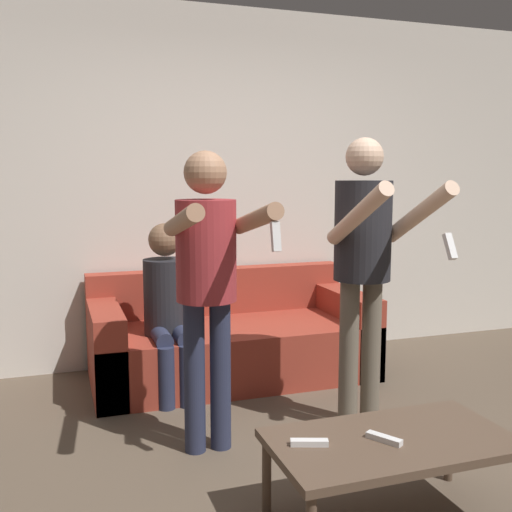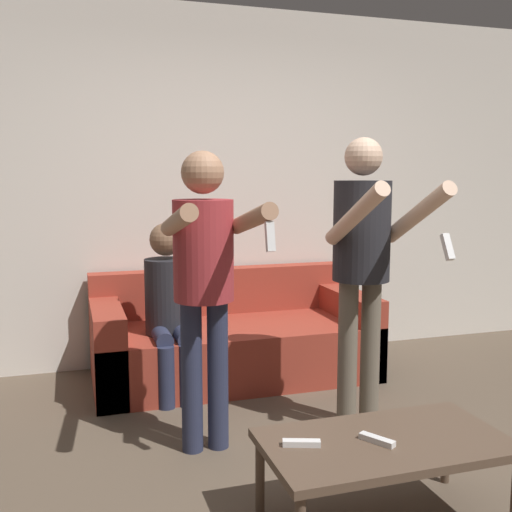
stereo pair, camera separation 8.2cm
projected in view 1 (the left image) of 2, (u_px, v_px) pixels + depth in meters
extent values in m
plane|color=brown|center=(343.00, 488.00, 2.78)|extent=(14.00, 14.00, 0.00)
cube|color=silver|center=(219.00, 187.00, 4.63)|extent=(6.40, 0.06, 2.70)
cube|color=#9E3828|center=(232.00, 350.00, 4.28)|extent=(1.96, 0.90, 0.39)
cube|color=#9E3828|center=(218.00, 290.00, 4.58)|extent=(1.96, 0.16, 0.35)
cube|color=#9E3828|center=(106.00, 349.00, 3.99)|extent=(0.20, 0.90, 0.58)
cube|color=#9E3828|center=(343.00, 328.00, 4.55)|extent=(0.20, 0.90, 0.58)
cylinder|color=#282D47|center=(195.00, 377.00, 3.10)|extent=(0.11, 0.11, 0.80)
cylinder|color=#282D47|center=(220.00, 374.00, 3.14)|extent=(0.11, 0.11, 0.80)
cylinder|color=#9E2D33|center=(206.00, 251.00, 3.03)|extent=(0.31, 0.31, 0.51)
sphere|color=#A87A5B|center=(205.00, 172.00, 2.98)|extent=(0.22, 0.22, 0.22)
cylinder|color=#A87A5B|center=(183.00, 221.00, 2.70)|extent=(0.08, 0.55, 0.19)
cylinder|color=#A87A5B|center=(256.00, 219.00, 2.81)|extent=(0.08, 0.55, 0.19)
cube|color=white|center=(276.00, 236.00, 2.57)|extent=(0.04, 0.05, 0.13)
cylinder|color=#6B6051|center=(349.00, 355.00, 3.38)|extent=(0.11, 0.11, 0.86)
cylinder|color=#6B6051|center=(371.00, 353.00, 3.42)|extent=(0.11, 0.11, 0.86)
cylinder|color=#232328|center=(363.00, 231.00, 3.31)|extent=(0.32, 0.32, 0.55)
sphere|color=beige|center=(365.00, 157.00, 3.25)|extent=(0.21, 0.21, 0.21)
cylinder|color=beige|center=(358.00, 215.00, 2.98)|extent=(0.08, 0.57, 0.35)
cylinder|color=beige|center=(419.00, 214.00, 3.10)|extent=(0.08, 0.57, 0.35)
cube|color=white|center=(450.00, 246.00, 2.87)|extent=(0.04, 0.09, 0.13)
cylinder|color=#282D47|center=(166.00, 378.00, 3.70)|extent=(0.11, 0.11, 0.39)
cylinder|color=#282D47|center=(187.00, 376.00, 3.74)|extent=(0.11, 0.11, 0.39)
cylinder|color=#282D47|center=(161.00, 336.00, 3.82)|extent=(0.11, 0.32, 0.11)
cylinder|color=#282D47|center=(181.00, 334.00, 3.86)|extent=(0.11, 0.32, 0.11)
cylinder|color=#232328|center=(166.00, 297.00, 3.96)|extent=(0.29, 0.29, 0.50)
sphere|color=brown|center=(165.00, 240.00, 3.91)|extent=(0.22, 0.22, 0.22)
cube|color=brown|center=(392.00, 442.00, 2.44)|extent=(1.00, 0.54, 0.04)
cylinder|color=brown|center=(267.00, 477.00, 2.54)|extent=(0.04, 0.04, 0.34)
cylinder|color=brown|center=(449.00, 446.00, 2.83)|extent=(0.04, 0.04, 0.34)
cube|color=white|center=(385.00, 438.00, 2.41)|extent=(0.11, 0.15, 0.02)
cube|color=white|center=(309.00, 443.00, 2.37)|extent=(0.15, 0.08, 0.02)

